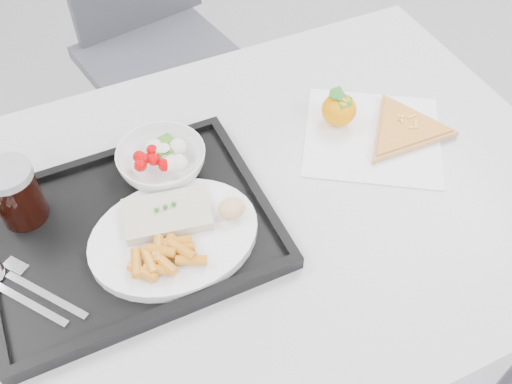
# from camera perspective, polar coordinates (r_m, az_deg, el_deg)

# --- Properties ---
(table) EXTENTS (1.20, 0.80, 0.75)m
(table) POSITION_cam_1_polar(r_m,az_deg,el_deg) (1.02, -2.10, -3.93)
(table) COLOR silver
(table) RESTS_ON ground
(chair) EXTENTS (0.49, 0.49, 0.93)m
(chair) POSITION_cam_1_polar(r_m,az_deg,el_deg) (1.78, -10.49, 16.29)
(chair) COLOR #393A42
(chair) RESTS_ON ground
(tray) EXTENTS (0.45, 0.35, 0.03)m
(tray) POSITION_cam_1_polar(r_m,az_deg,el_deg) (0.94, -12.55, -3.86)
(tray) COLOR black
(tray) RESTS_ON table
(dinner_plate) EXTENTS (0.27, 0.27, 0.02)m
(dinner_plate) POSITION_cam_1_polar(r_m,az_deg,el_deg) (0.91, -8.17, -4.42)
(dinner_plate) COLOR white
(dinner_plate) RESTS_ON tray
(fish_fillet) EXTENTS (0.15, 0.11, 0.03)m
(fish_fillet) POSITION_cam_1_polar(r_m,az_deg,el_deg) (0.91, -8.87, -2.21)
(fish_fillet) COLOR beige
(fish_fillet) RESTS_ON dinner_plate
(bread_roll) EXTENTS (0.06, 0.05, 0.03)m
(bread_roll) POSITION_cam_1_polar(r_m,az_deg,el_deg) (0.90, -2.47, -1.65)
(bread_roll) COLOR beige
(bread_roll) RESTS_ON dinner_plate
(salad_bowl) EXTENTS (0.15, 0.15, 0.05)m
(salad_bowl) POSITION_cam_1_polar(r_m,az_deg,el_deg) (0.99, -9.40, 3.07)
(salad_bowl) COLOR white
(salad_bowl) RESTS_ON tray
(cola_glass) EXTENTS (0.08, 0.08, 0.11)m
(cola_glass) POSITION_cam_1_polar(r_m,az_deg,el_deg) (0.97, -22.90, -0.08)
(cola_glass) COLOR black
(cola_glass) RESTS_ON tray
(cutlery) EXTENTS (0.13, 0.16, 0.01)m
(cutlery) POSITION_cam_1_polar(r_m,az_deg,el_deg) (0.92, -22.41, -8.74)
(cutlery) COLOR silver
(cutlery) RESTS_ON tray
(napkin) EXTENTS (0.34, 0.34, 0.00)m
(napkin) POSITION_cam_1_polar(r_m,az_deg,el_deg) (1.10, 11.55, 5.50)
(napkin) COLOR white
(napkin) RESTS_ON table
(tangerine) EXTENTS (0.09, 0.09, 0.07)m
(tangerine) POSITION_cam_1_polar(r_m,az_deg,el_deg) (1.09, 8.30, 8.17)
(tangerine) COLOR orange
(tangerine) RESTS_ON napkin
(pizza_slice) EXTENTS (0.29, 0.29, 0.02)m
(pizza_slice) POSITION_cam_1_polar(r_m,az_deg,el_deg) (1.11, 14.62, 6.10)
(pizza_slice) COLOR tan
(pizza_slice) RESTS_ON napkin
(carrot_pile) EXTENTS (0.12, 0.08, 0.03)m
(carrot_pile) POSITION_cam_1_polar(r_m,az_deg,el_deg) (0.86, -9.18, -6.37)
(carrot_pile) COLOR orange
(carrot_pile) RESTS_ON dinner_plate
(salad_contents) EXTENTS (0.10, 0.09, 0.03)m
(salad_contents) POSITION_cam_1_polar(r_m,az_deg,el_deg) (0.99, -9.33, 3.62)
(salad_contents) COLOR #C00003
(salad_contents) RESTS_ON salad_bowl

